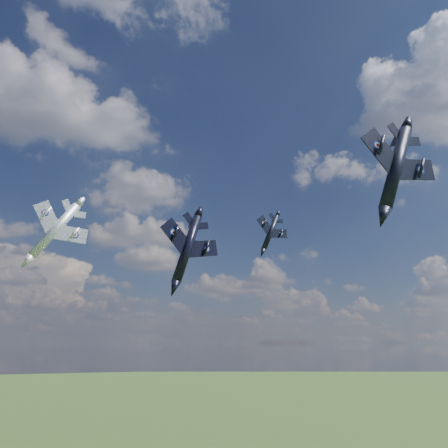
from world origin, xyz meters
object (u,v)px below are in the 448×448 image
object	(u,v)px
jet_high_navy	(271,232)
jet_left_silver	(55,230)
jet_right_navy	(396,168)
jet_lead_navy	(187,248)

from	to	relation	value
jet_high_navy	jet_left_silver	xyz separation A→B (m)	(-46.19, -20.96, -8.53)
jet_high_navy	jet_right_navy	bearing A→B (deg)	-102.11
jet_lead_navy	jet_high_navy	world-z (taller)	jet_high_navy
jet_right_navy	jet_high_navy	distance (m)	51.84
jet_high_navy	jet_left_silver	world-z (taller)	jet_high_navy
jet_right_navy	jet_left_silver	size ratio (longest dim) A/B	1.14
jet_lead_navy	jet_right_navy	bearing A→B (deg)	-68.23
jet_right_navy	jet_left_silver	distance (m)	48.80
jet_right_navy	jet_lead_navy	bearing A→B (deg)	125.63
jet_lead_navy	jet_left_silver	distance (m)	20.24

